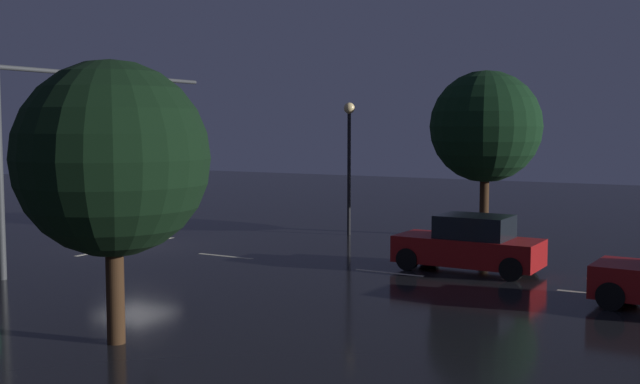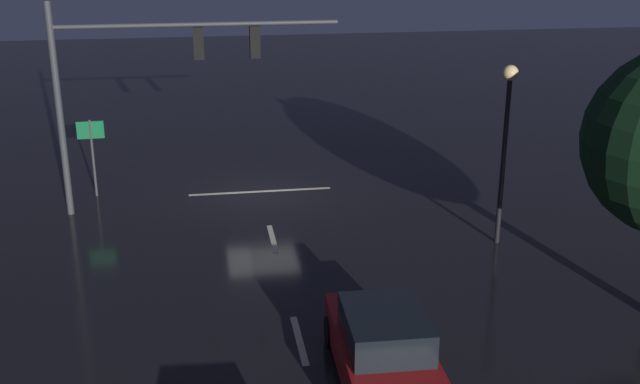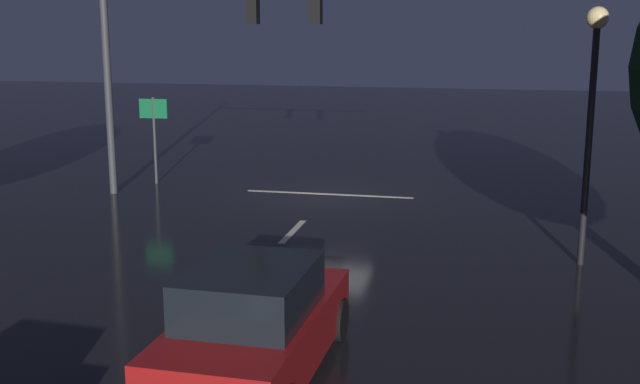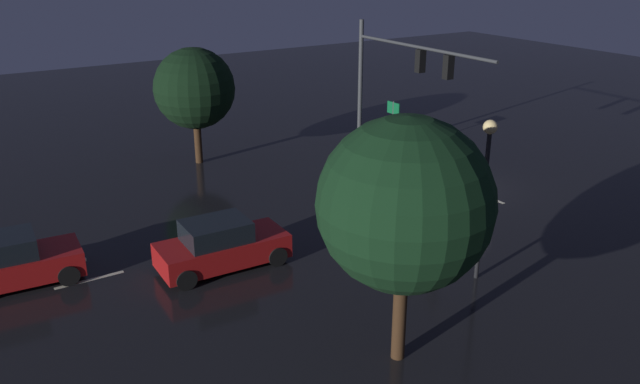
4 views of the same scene
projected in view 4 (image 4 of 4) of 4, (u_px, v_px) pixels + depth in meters
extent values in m
plane|color=black|center=(456.00, 188.00, 29.12)|extent=(80.00, 80.00, 0.00)
cylinder|color=#383A3D|center=(360.00, 89.00, 32.47)|extent=(0.22, 0.22, 6.79)
cylinder|color=#383A3D|center=(421.00, 48.00, 28.07)|extent=(8.80, 0.14, 0.14)
cube|color=black|center=(420.00, 61.00, 28.27)|extent=(0.32, 0.36, 1.00)
sphere|color=red|center=(424.00, 53.00, 28.25)|extent=(0.20, 0.20, 0.20)
sphere|color=black|center=(424.00, 61.00, 28.36)|extent=(0.20, 0.20, 0.20)
sphere|color=black|center=(423.00, 68.00, 28.48)|extent=(0.20, 0.20, 0.20)
cube|color=black|center=(448.00, 67.00, 26.88)|extent=(0.32, 0.36, 1.00)
sphere|color=red|center=(452.00, 59.00, 26.86)|extent=(0.20, 0.20, 0.20)
sphere|color=black|center=(452.00, 67.00, 26.97)|extent=(0.20, 0.20, 0.20)
sphere|color=black|center=(451.00, 74.00, 27.09)|extent=(0.20, 0.20, 0.20)
cube|color=beige|center=(384.00, 206.00, 27.13)|extent=(0.16, 2.20, 0.01)
cube|color=beige|center=(255.00, 238.00, 24.13)|extent=(0.16, 2.20, 0.01)
cube|color=beige|center=(90.00, 280.00, 21.14)|extent=(0.16, 2.20, 0.01)
cube|color=beige|center=(462.00, 186.00, 29.31)|extent=(5.00, 0.16, 0.01)
cube|color=maroon|center=(223.00, 250.00, 21.79)|extent=(1.92, 4.35, 0.80)
cube|color=black|center=(216.00, 231.00, 21.43)|extent=(1.66, 2.15, 0.68)
cylinder|color=black|center=(256.00, 238.00, 23.33)|extent=(0.24, 0.69, 0.68)
cylinder|color=black|center=(277.00, 256.00, 21.98)|extent=(0.24, 0.69, 0.68)
cylinder|color=black|center=(169.00, 259.00, 21.81)|extent=(0.24, 0.69, 0.68)
cylinder|color=black|center=(186.00, 280.00, 20.46)|extent=(0.24, 0.69, 0.68)
sphere|color=#F9EFC6|center=(271.00, 229.00, 23.31)|extent=(0.20, 0.20, 0.20)
sphere|color=#F9EFC6|center=(288.00, 242.00, 22.26)|extent=(0.20, 0.20, 0.20)
cube|color=maroon|center=(10.00, 268.00, 20.60)|extent=(2.07, 4.41, 0.80)
cylinder|color=black|center=(61.00, 255.00, 22.10)|extent=(0.26, 0.69, 0.68)
cylinder|color=black|center=(69.00, 275.00, 20.73)|extent=(0.26, 0.69, 0.68)
sphere|color=#F9EFC6|center=(76.00, 245.00, 22.06)|extent=(0.20, 0.20, 0.20)
sphere|color=#F9EFC6|center=(83.00, 260.00, 21.00)|extent=(0.20, 0.20, 0.20)
cylinder|color=black|center=(482.00, 208.00, 20.43)|extent=(0.14, 0.14, 4.89)
sphere|color=#F9D88C|center=(490.00, 127.00, 19.49)|extent=(0.44, 0.44, 0.44)
cylinder|color=#383A3D|center=(393.00, 127.00, 33.51)|extent=(0.09, 0.09, 2.71)
cube|color=#0F6033|center=(393.00, 108.00, 33.15)|extent=(0.90, 0.09, 0.60)
cylinder|color=#382314|center=(400.00, 312.00, 16.74)|extent=(0.36, 0.36, 2.71)
sphere|color=black|center=(405.00, 204.00, 15.68)|extent=(4.35, 4.35, 4.35)
cylinder|color=#382314|center=(198.00, 140.00, 32.08)|extent=(0.36, 0.36, 2.26)
sphere|color=black|center=(194.00, 88.00, 31.16)|extent=(3.89, 3.89, 3.89)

